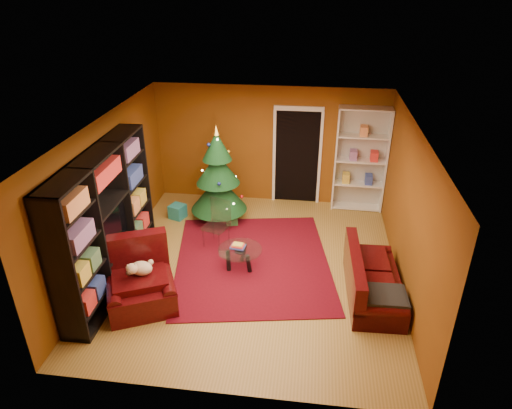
# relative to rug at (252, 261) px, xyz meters

# --- Properties ---
(floor) EXTENTS (5.00, 5.50, 0.05)m
(floor) POSITION_rel_rug_xyz_m (0.03, -0.16, -0.03)
(floor) COLOR olive
(floor) RESTS_ON ground
(ceiling) EXTENTS (5.00, 5.50, 0.05)m
(ceiling) POSITION_rel_rug_xyz_m (0.03, -0.16, 2.62)
(ceiling) COLOR silver
(ceiling) RESTS_ON wall_back
(wall_back) EXTENTS (5.00, 0.05, 2.60)m
(wall_back) POSITION_rel_rug_xyz_m (0.03, 2.61, 1.29)
(wall_back) COLOR brown
(wall_back) RESTS_ON ground
(wall_left) EXTENTS (0.05, 5.50, 2.60)m
(wall_left) POSITION_rel_rug_xyz_m (-2.49, -0.16, 1.29)
(wall_left) COLOR brown
(wall_left) RESTS_ON ground
(wall_right) EXTENTS (0.05, 5.50, 2.60)m
(wall_right) POSITION_rel_rug_xyz_m (2.56, -0.16, 1.29)
(wall_right) COLOR brown
(wall_right) RESTS_ON ground
(doorway) EXTENTS (1.06, 0.60, 2.16)m
(doorway) POSITION_rel_rug_xyz_m (0.63, 2.57, 1.04)
(doorway) COLOR black
(doorway) RESTS_ON floor
(rug) EXTENTS (3.22, 3.58, 0.02)m
(rug) POSITION_rel_rug_xyz_m (0.00, 0.00, 0.00)
(rug) COLOR #5C0916
(rug) RESTS_ON floor
(media_unit) EXTENTS (0.50, 2.99, 2.29)m
(media_unit) POSITION_rel_rug_xyz_m (-2.24, -0.83, 1.13)
(media_unit) COLOR black
(media_unit) RESTS_ON floor
(christmas_tree) EXTENTS (1.45, 1.45, 2.07)m
(christmas_tree) POSITION_rel_rug_xyz_m (-0.91, 1.49, 1.00)
(christmas_tree) COLOR #0E3717
(christmas_tree) RESTS_ON floor
(gift_box_teal) EXTENTS (0.38, 0.38, 0.30)m
(gift_box_teal) POSITION_rel_rug_xyz_m (-1.80, 1.44, 0.14)
(gift_box_teal) COLOR teal
(gift_box_teal) RESTS_ON floor
(gift_box_green) EXTENTS (0.29, 0.29, 0.24)m
(gift_box_green) POSITION_rel_rug_xyz_m (-0.61, 1.32, 0.11)
(gift_box_green) COLOR #286E34
(gift_box_green) RESTS_ON floor
(white_bookshelf) EXTENTS (1.08, 0.42, 2.31)m
(white_bookshelf) POSITION_rel_rug_xyz_m (1.98, 2.41, 1.12)
(white_bookshelf) COLOR white
(white_bookshelf) RESTS_ON floor
(armchair) EXTENTS (1.46, 1.46, 0.86)m
(armchair) POSITION_rel_rug_xyz_m (-1.56, -1.39, 0.42)
(armchair) COLOR black
(armchair) RESTS_ON rug
(dog) EXTENTS (0.49, 0.44, 0.28)m
(dog) POSITION_rel_rug_xyz_m (-1.53, -1.32, 0.63)
(dog) COLOR beige
(dog) RESTS_ON armchair
(sofa) EXTENTS (0.86, 1.80, 0.76)m
(sofa) POSITION_rel_rug_xyz_m (2.05, -0.69, 0.37)
(sofa) COLOR black
(sofa) RESTS_ON rug
(coffee_table) EXTENTS (0.86, 0.86, 0.48)m
(coffee_table) POSITION_rel_rug_xyz_m (-0.19, -0.22, 0.19)
(coffee_table) COLOR gray
(coffee_table) RESTS_ON rug
(acrylic_chair) EXTENTS (0.56, 0.59, 0.83)m
(acrylic_chair) POSITION_rel_rug_xyz_m (-0.76, 0.45, 0.41)
(acrylic_chair) COLOR #66605B
(acrylic_chair) RESTS_ON rug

